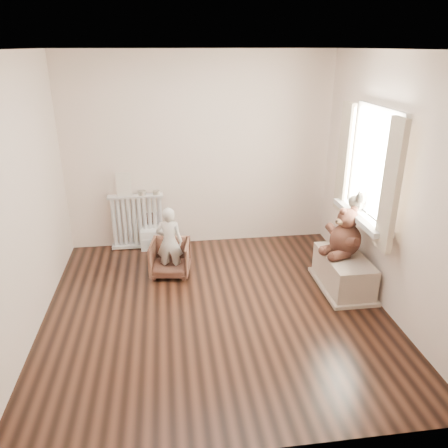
{
  "coord_description": "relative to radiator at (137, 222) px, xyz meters",
  "views": [
    {
      "loc": [
        -0.45,
        -3.98,
        2.63
      ],
      "look_at": [
        0.15,
        0.45,
        0.8
      ],
      "focal_mm": 35.0,
      "sensor_mm": 36.0,
      "label": 1
    }
  ],
  "objects": [
    {
      "name": "toy_vanity",
      "position": [
        0.2,
        -0.03,
        -0.11
      ],
      "size": [
        0.33,
        0.24,
        0.52
      ],
      "primitive_type": "cube",
      "color": "silver",
      "rests_on": "floor"
    },
    {
      "name": "toy_bench",
      "position": [
        2.4,
        -1.43,
        -0.19
      ],
      "size": [
        0.45,
        0.86,
        0.4
      ],
      "primitive_type": "cube",
      "color": "#B9A892",
      "rests_on": "floor"
    },
    {
      "name": "radiator",
      "position": [
        0.0,
        0.0,
        0.0
      ],
      "size": [
        0.73,
        0.14,
        0.77
      ],
      "primitive_type": "cube",
      "color": "silver",
      "rests_on": "floor"
    },
    {
      "name": "window_sill",
      "position": [
        2.55,
        -1.38,
        0.48
      ],
      "size": [
        0.22,
        1.1,
        0.06
      ],
      "primitive_type": "cube",
      "color": "silver",
      "rests_on": "right_wall"
    },
    {
      "name": "teddy_bear",
      "position": [
        2.41,
        -1.37,
        0.28
      ],
      "size": [
        0.54,
        0.47,
        0.57
      ],
      "primitive_type": null,
      "rotation": [
        0.0,
        0.0,
        0.28
      ],
      "color": "#391E16",
      "rests_on": "toy_bench"
    },
    {
      "name": "tin_a",
      "position": [
        0.09,
        0.0,
        0.41
      ],
      "size": [
        0.1,
        0.1,
        0.06
      ],
      "primitive_type": "cylinder",
      "color": "#A59E8C",
      "rests_on": "radiator"
    },
    {
      "name": "front_wall",
      "position": [
        0.88,
        -3.48,
        0.91
      ],
      "size": [
        3.6,
        0.02,
        2.6
      ],
      "primitive_type": "cube",
      "color": "white",
      "rests_on": "ground"
    },
    {
      "name": "child",
      "position": [
        0.42,
        -0.87,
        0.07
      ],
      "size": [
        0.35,
        0.25,
        0.87
      ],
      "primitive_type": "imported",
      "rotation": [
        0.0,
        0.0,
        2.99
      ],
      "color": "silver",
      "rests_on": "armchair"
    },
    {
      "name": "paper_doll",
      "position": [
        -0.14,
        0.0,
        0.54
      ],
      "size": [
        0.19,
        0.02,
        0.32
      ],
      "primitive_type": "cube",
      "color": "beige",
      "rests_on": "radiator"
    },
    {
      "name": "curtain_left",
      "position": [
        2.53,
        -1.95,
        1.0
      ],
      "size": [
        0.06,
        0.26,
        1.3
      ],
      "primitive_type": "cube",
      "color": "beige",
      "rests_on": "right_wall"
    },
    {
      "name": "armchair",
      "position": [
        0.42,
        -0.82,
        -0.17
      ],
      "size": [
        0.53,
        0.54,
        0.43
      ],
      "primitive_type": "imported",
      "rotation": [
        0.0,
        0.0,
        -0.15
      ],
      "color": "brown",
      "rests_on": "floor"
    },
    {
      "name": "right_wall",
      "position": [
        2.68,
        -1.68,
        0.91
      ],
      "size": [
        0.02,
        3.6,
        2.6
      ],
      "primitive_type": "cube",
      "color": "white",
      "rests_on": "ground"
    },
    {
      "name": "plush_cat",
      "position": [
        2.54,
        -1.26,
        0.61
      ],
      "size": [
        0.23,
        0.32,
        0.25
      ],
      "primitive_type": null,
      "rotation": [
        0.0,
        0.0,
        -0.17
      ],
      "color": "#6B6458",
      "rests_on": "window_sill"
    },
    {
      "name": "curtain_right",
      "position": [
        2.53,
        -0.81,
        1.0
      ],
      "size": [
        0.06,
        0.26,
        1.3
      ],
      "primitive_type": "cube",
      "color": "beige",
      "rests_on": "right_wall"
    },
    {
      "name": "ceiling",
      "position": [
        0.88,
        -1.68,
        2.21
      ],
      "size": [
        3.6,
        3.6,
        0.01
      ],
      "primitive_type": "cube",
      "color": "white",
      "rests_on": "ground"
    },
    {
      "name": "left_wall",
      "position": [
        -0.92,
        -1.68,
        0.91
      ],
      "size": [
        0.02,
        3.6,
        2.6
      ],
      "primitive_type": "cube",
      "color": "white",
      "rests_on": "ground"
    },
    {
      "name": "window",
      "position": [
        2.64,
        -1.38,
        1.06
      ],
      "size": [
        0.03,
        0.9,
        1.1
      ],
      "primitive_type": "cube",
      "color": "white",
      "rests_on": "right_wall"
    },
    {
      "name": "tin_b",
      "position": [
        0.28,
        0.0,
        0.41
      ],
      "size": [
        0.09,
        0.09,
        0.05
      ],
      "primitive_type": "cylinder",
      "color": "#A59E8C",
      "rests_on": "radiator"
    },
    {
      "name": "floor",
      "position": [
        0.88,
        -1.68,
        -0.39
      ],
      "size": [
        3.6,
        3.6,
        0.01
      ],
      "primitive_type": "cube",
      "color": "black",
      "rests_on": "ground"
    },
    {
      "name": "back_wall",
      "position": [
        0.88,
        0.12,
        0.91
      ],
      "size": [
        3.6,
        0.02,
        2.6
      ],
      "primitive_type": "cube",
      "color": "white",
      "rests_on": "ground"
    }
  ]
}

